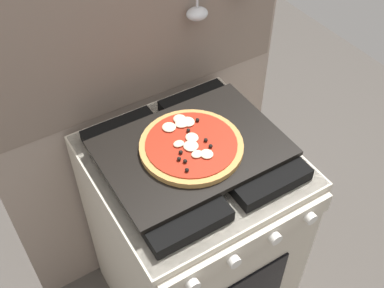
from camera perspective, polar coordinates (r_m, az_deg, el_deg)
kitchen_backsplash at (r=1.70m, az=-5.85°, el=3.59°), size 1.10×0.09×1.55m
stove at (r=1.76m, az=0.03°, el=-10.96°), size 0.60×0.64×0.90m
baking_tray at (r=1.40m, az=0.00°, el=-0.52°), size 0.54×0.38×0.02m
pizza_left at (r=1.38m, az=-0.12°, el=-0.12°), size 0.31×0.31×0.03m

